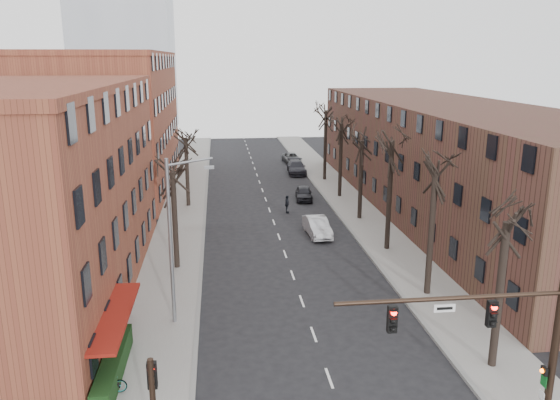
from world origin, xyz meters
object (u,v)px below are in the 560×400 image
object	(u,v)px
silver_sedan	(317,227)
bicycle	(105,383)
parked_car_near	(304,193)
parked_car_mid	(297,167)

from	to	relation	value
silver_sedan	bicycle	xyz separation A→B (m)	(-12.69, -20.24, -0.13)
silver_sedan	bicycle	world-z (taller)	silver_sedan
parked_car_near	bicycle	xyz separation A→B (m)	(-13.41, -31.69, -0.06)
parked_car_mid	bicycle	distance (m)	46.79
parked_car_mid	bicycle	world-z (taller)	parked_car_mid
silver_sedan	parked_car_near	xyz separation A→B (m)	(0.72, 11.44, -0.06)
parked_car_near	parked_car_mid	bearing A→B (deg)	90.75
silver_sedan	bicycle	size ratio (longest dim) A/B	2.54
silver_sedan	parked_car_mid	xyz separation A→B (m)	(1.82, 24.24, 0.03)
silver_sedan	bicycle	distance (m)	23.89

